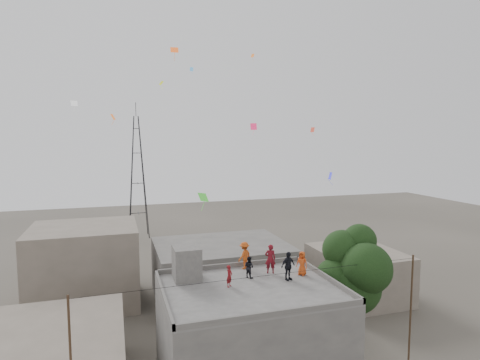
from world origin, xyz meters
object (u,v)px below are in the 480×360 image
Objects in this scene: tree at (355,272)px; transmission_tower at (138,177)px; person_red_adult at (270,259)px; person_dark_adult at (288,266)px; stair_head_box at (187,263)px.

tree is 41.12m from transmission_tower.
person_red_adult reaches higher than person_dark_adult.
stair_head_box is at bearing 143.35° from person_dark_adult.
transmission_tower reaches higher than tree.
person_dark_adult is at bearing 128.49° from person_red_adult.
person_red_adult is 1.60m from person_dark_adult.
tree is at bearing -16.66° from person_dark_adult.
transmission_tower is at bearing 82.28° from person_dark_adult.
person_dark_adult is (6.64, -39.45, -2.09)m from transmission_tower.
person_red_adult is at bearing -80.90° from transmission_tower.
person_red_adult is at bearing 93.15° from person_dark_adult.
tree is 5.56m from person_red_adult.
transmission_tower reaches higher than person_dark_adult.
person_red_adult is (5.28, -0.55, -0.06)m from stair_head_box.
stair_head_box is 37.46m from transmission_tower.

